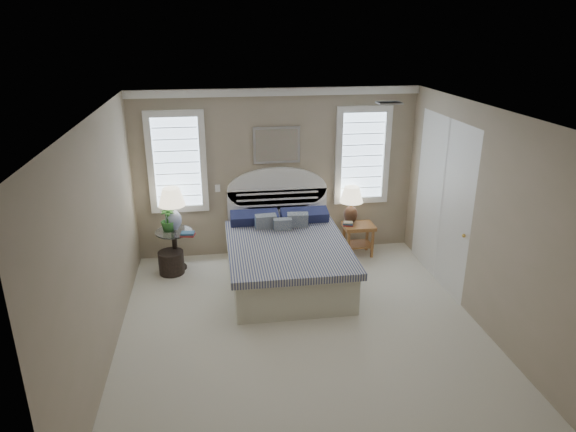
# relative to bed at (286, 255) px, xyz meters

# --- Properties ---
(floor) EXTENTS (4.50, 5.00, 0.01)m
(floor) POSITION_rel_bed_xyz_m (0.00, -1.46, -0.39)
(floor) COLOR beige
(floor) RESTS_ON ground
(ceiling) EXTENTS (4.50, 5.00, 0.01)m
(ceiling) POSITION_rel_bed_xyz_m (0.00, -1.46, 2.31)
(ceiling) COLOR white
(ceiling) RESTS_ON wall_back
(wall_back) EXTENTS (4.50, 0.02, 2.70)m
(wall_back) POSITION_rel_bed_xyz_m (0.00, 1.04, 0.96)
(wall_back) COLOR tan
(wall_back) RESTS_ON floor
(wall_left) EXTENTS (0.02, 5.00, 2.70)m
(wall_left) POSITION_rel_bed_xyz_m (-2.25, -1.46, 0.96)
(wall_left) COLOR tan
(wall_left) RESTS_ON floor
(wall_right) EXTENTS (0.02, 5.00, 2.70)m
(wall_right) POSITION_rel_bed_xyz_m (2.25, -1.46, 0.96)
(wall_right) COLOR tan
(wall_right) RESTS_ON floor
(crown_molding) EXTENTS (4.50, 0.08, 0.12)m
(crown_molding) POSITION_rel_bed_xyz_m (0.00, 1.00, 2.25)
(crown_molding) COLOR white
(crown_molding) RESTS_ON wall_back
(hvac_vent) EXTENTS (0.30, 0.20, 0.02)m
(hvac_vent) POSITION_rel_bed_xyz_m (1.20, -0.66, 2.29)
(hvac_vent) COLOR #B2B2B2
(hvac_vent) RESTS_ON ceiling
(switch_plate) EXTENTS (0.08, 0.01, 0.12)m
(switch_plate) POSITION_rel_bed_xyz_m (-0.95, 1.03, 0.76)
(switch_plate) COLOR white
(switch_plate) RESTS_ON wall_back
(window_left) EXTENTS (0.90, 0.06, 1.60)m
(window_left) POSITION_rel_bed_xyz_m (-1.55, 1.02, 1.21)
(window_left) COLOR #C9E4FF
(window_left) RESTS_ON wall_back
(window_right) EXTENTS (0.90, 0.06, 1.60)m
(window_right) POSITION_rel_bed_xyz_m (1.40, 1.02, 1.21)
(window_right) COLOR #C9E4FF
(window_right) RESTS_ON wall_back
(painting) EXTENTS (0.74, 0.04, 0.58)m
(painting) POSITION_rel_bed_xyz_m (0.00, 1.00, 1.43)
(painting) COLOR silver
(painting) RESTS_ON wall_back
(closet_door) EXTENTS (0.02, 1.80, 2.40)m
(closet_door) POSITION_rel_bed_xyz_m (2.23, -0.26, 0.81)
(closet_door) COLOR white
(closet_door) RESTS_ON floor
(bed) EXTENTS (1.72, 2.28, 1.47)m
(bed) POSITION_rel_bed_xyz_m (0.00, 0.00, 0.00)
(bed) COLOR beige
(bed) RESTS_ON floor
(side_table_left) EXTENTS (0.56, 0.56, 0.63)m
(side_table_left) POSITION_rel_bed_xyz_m (-1.65, 0.59, 0.00)
(side_table_left) COLOR black
(side_table_left) RESTS_ON floor
(nightstand_right) EXTENTS (0.50, 0.40, 0.53)m
(nightstand_right) POSITION_rel_bed_xyz_m (1.30, 0.69, 0.00)
(nightstand_right) COLOR #9E6A33
(nightstand_right) RESTS_ON floor
(floor_pot) EXTENTS (0.42, 0.42, 0.35)m
(floor_pot) POSITION_rel_bed_xyz_m (-1.71, 0.44, -0.21)
(floor_pot) COLOR black
(floor_pot) RESTS_ON floor
(lamp_left) EXTENTS (0.54, 0.54, 0.67)m
(lamp_left) POSITION_rel_bed_xyz_m (-1.65, 0.69, 0.65)
(lamp_left) COLOR silver
(lamp_left) RESTS_ON side_table_left
(lamp_right) EXTENTS (0.48, 0.48, 0.62)m
(lamp_right) POSITION_rel_bed_xyz_m (1.19, 0.81, 0.52)
(lamp_right) COLOR black
(lamp_right) RESTS_ON nightstand_right
(potted_plant) EXTENTS (0.25, 0.25, 0.38)m
(potted_plant) POSITION_rel_bed_xyz_m (-1.73, 0.61, 0.44)
(potted_plant) COLOR #317A31
(potted_plant) RESTS_ON side_table_left
(books_left) EXTENTS (0.24, 0.20, 0.06)m
(books_left) POSITION_rel_bed_xyz_m (-1.43, 0.37, 0.27)
(books_left) COLOR maroon
(books_left) RESTS_ON side_table_left
(books_right) EXTENTS (0.19, 0.15, 0.07)m
(books_right) POSITION_rel_bed_xyz_m (1.12, 0.67, 0.18)
(books_right) COLOR maroon
(books_right) RESTS_ON nightstand_right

